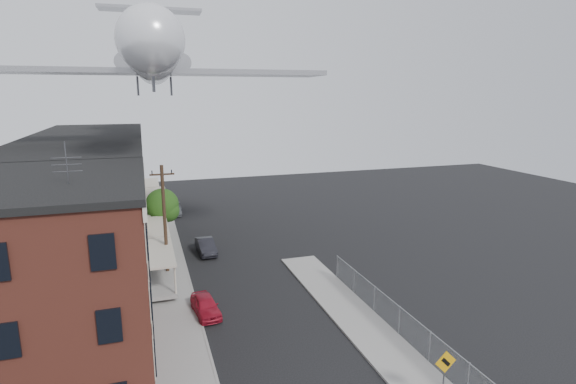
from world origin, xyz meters
The scene contains 18 objects.
sidewalk_left centered at (-5.50, 24.00, 0.06)m, with size 3.00×62.00×0.12m, color gray.
sidewalk_right centered at (5.50, 6.00, 0.06)m, with size 3.00×26.00×0.12m, color gray.
curb_left centered at (-4.05, 24.00, 0.07)m, with size 0.15×62.00×0.14m, color gray.
curb_right centered at (4.05, 6.00, 0.07)m, with size 0.15×26.00×0.14m, color gray.
corner_building centered at (-12.00, 7.00, 5.16)m, with size 10.31×12.30×12.15m.
row_house_a centered at (-11.96, 16.50, 5.13)m, with size 11.98×7.00×10.30m.
row_house_b centered at (-11.96, 23.50, 5.13)m, with size 11.98×7.00×10.30m.
row_house_c centered at (-11.96, 30.50, 5.13)m, with size 11.98×7.00×10.30m.
row_house_d centered at (-11.96, 37.50, 5.13)m, with size 11.98×7.00×10.30m.
row_house_e centered at (-11.96, 44.50, 5.13)m, with size 11.98×7.00×10.30m.
chainlink_fence centered at (7.00, 5.00, 1.00)m, with size 0.06×18.06×1.90m.
warning_sign centered at (5.60, -1.03, 1.88)m, with size 1.10×0.11×2.80m.
utility_pole centered at (-5.60, 18.00, 4.67)m, with size 1.80×0.26×9.00m.
street_tree centered at (-5.27, 27.92, 3.45)m, with size 3.22×3.20×5.20m.
car_near centered at (-3.60, 11.23, 0.62)m, with size 1.47×3.66×1.25m, color #AC162A.
car_mid centered at (-1.97, 22.91, 0.67)m, with size 1.42×4.06×1.34m, color black.
car_far centered at (-3.60, 37.84, 0.55)m, with size 1.54×3.80×1.10m, color gray.
airplane centered at (-5.54, 24.19, 17.03)m, with size 27.43×31.32×9.09m.
Camera 1 is at (-6.84, -16.16, 14.10)m, focal length 28.00 mm.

